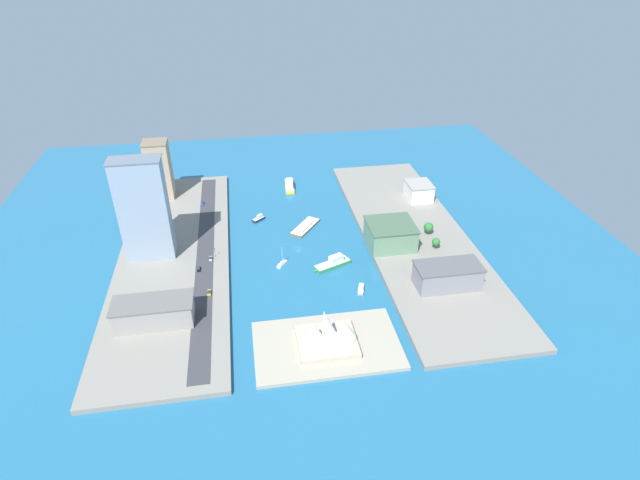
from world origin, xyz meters
The scene contains 24 objects.
ground_plane centered at (0.00, 0.00, 0.00)m, with size 440.00×440.00×0.00m, color #23668E.
quay_west centered at (-81.32, 0.00, 1.47)m, with size 70.00×240.00×2.95m, color gray.
quay_east centered at (81.32, 0.00, 1.47)m, with size 70.00×240.00×2.95m, color gray.
peninsula_point centered at (-2.61, 95.58, 1.00)m, with size 74.76×45.81×2.00m, color #A89E89.
road_strip centered at (61.24, 0.00, 3.02)m, with size 10.84×228.00×0.15m, color #38383D.
patrol_launch_navy centered at (23.96, -43.13, 1.37)m, with size 10.29×9.50×4.00m.
barge_flat_brown centered at (-8.13, -26.36, 1.05)m, with size 25.00×28.95×2.88m.
yacht_sleek_gray centered at (-30.88, 52.27, 1.31)m, with size 6.31×10.98×3.35m.
sailboat_small_white centered at (12.71, 17.86, 1.02)m, with size 7.60×9.18×13.24m.
ferry_yellow_fast centered at (-4.74, -93.81, 2.66)m, with size 8.76×27.27×7.65m.
ferry_green_doubledeck centered at (-19.30, 24.08, 2.22)m, with size 25.78×16.25×6.96m.
carpark_squat_concrete centered at (85.52, 64.85, 9.78)m, with size 42.48×18.48×13.60m.
terminal_long_green centered at (-60.50, 9.44, 10.87)m, with size 30.91×28.93×15.78m.
apartment_midrise_tan centered at (95.97, -89.43, 25.50)m, with size 18.54×17.88×45.04m.
hotel_broad_white centered at (-101.38, -52.31, 9.49)m, with size 18.82×21.13×13.02m.
warehouse_low_gray centered at (-80.83, 59.14, 10.13)m, with size 38.71×18.81×14.31m.
tower_tall_glass centered at (94.54, -2.96, 36.28)m, with size 30.78×14.82×66.60m.
van_white centered at (57.41, 8.56, 3.81)m, with size 2.08×4.79×1.43m.
suv_black centered at (64.46, 19.29, 3.85)m, with size 1.88×4.94×1.52m.
taxi_yellow_cab centered at (57.66, 44.58, 3.86)m, with size 2.08×5.13×1.54m.
hatchback_blue centered at (65.05, -69.90, 3.85)m, with size 2.12×4.72×1.53m.
traffic_light_waterfront centered at (54.66, 5.45, 7.29)m, with size 0.36×0.36×6.50m.
opera_landmark centered at (-3.74, 95.58, 8.95)m, with size 30.37×27.08×22.61m.
park_tree_cluster centered at (-87.71, 8.46, 8.52)m, with size 19.07×24.64×9.15m.
Camera 1 is at (32.28, 285.21, 183.52)m, focal length 28.43 mm.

